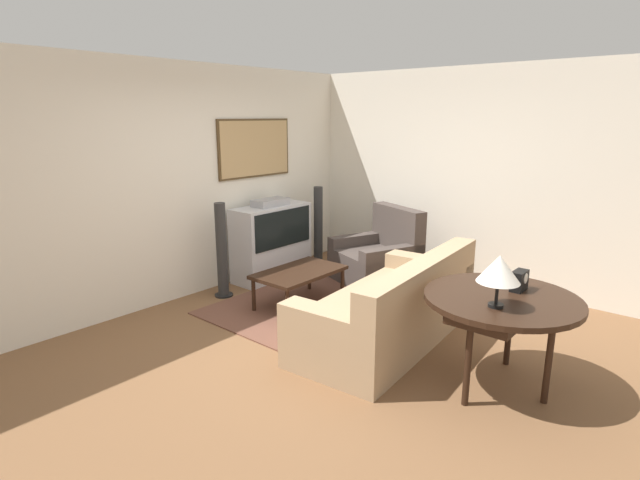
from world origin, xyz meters
TOP-DOWN VIEW (x-y plane):
  - ground_plane at (0.00, 0.00)m, footprint 12.00×12.00m
  - wall_back at (0.02, 2.13)m, footprint 12.00×0.10m
  - wall_right at (2.63, 0.00)m, footprint 0.06×12.00m
  - area_rug at (0.60, 0.78)m, footprint 2.09×1.66m
  - tv at (1.05, 1.82)m, footprint 1.08×0.46m
  - couch at (0.46, -0.43)m, footprint 2.20×1.12m
  - armchair at (1.83, 0.65)m, footprint 1.16×1.17m
  - coffee_table at (0.54, 0.85)m, footprint 1.02×0.61m
  - console_table at (0.28, -1.53)m, footprint 1.18×1.18m
  - table_lamp at (0.03, -1.57)m, footprint 0.31×0.31m
  - mantel_clock at (0.50, -1.57)m, footprint 0.18×0.10m
  - speaker_tower_left at (0.17, 1.75)m, footprint 0.22×0.22m
  - speaker_tower_right at (1.92, 1.75)m, footprint 0.22×0.22m

SIDE VIEW (x-z plane):
  - ground_plane at x=0.00m, z-range 0.00..0.00m
  - area_rug at x=0.60m, z-range 0.00..0.01m
  - couch at x=0.46m, z-range -0.12..0.72m
  - armchair at x=1.83m, z-range -0.18..0.78m
  - coffee_table at x=0.54m, z-range 0.17..0.58m
  - tv at x=1.05m, z-range -0.03..1.03m
  - speaker_tower_left at x=0.17m, z-range -0.03..1.11m
  - speaker_tower_right at x=1.92m, z-range -0.03..1.11m
  - console_table at x=0.28m, z-range 0.32..1.07m
  - mantel_clock at x=0.50m, z-range 0.76..0.92m
  - table_lamp at x=0.03m, z-range 0.85..1.24m
  - wall_right at x=2.63m, z-range 0.00..2.70m
  - wall_back at x=0.02m, z-range 0.01..2.71m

